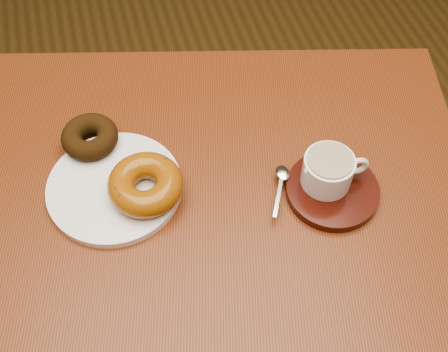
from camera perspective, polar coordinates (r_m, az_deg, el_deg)
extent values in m
cube|color=brown|center=(0.91, -1.21, -1.56)|extent=(0.97, 0.82, 0.03)
cylinder|color=#432F13|center=(1.45, -16.15, -1.37)|extent=(0.05, 0.05, 0.76)
cylinder|color=#432F13|center=(1.44, 14.22, -0.95)|extent=(0.05, 0.05, 0.76)
cylinder|color=white|center=(0.91, -11.06, -1.11)|extent=(0.25, 0.25, 0.01)
torus|color=black|center=(0.95, -13.48, 3.90)|extent=(0.12, 0.12, 0.03)
torus|color=#975410|center=(0.87, -8.00, -0.86)|extent=(0.12, 0.12, 0.04)
cube|color=#4D2A19|center=(0.85, -5.72, 0.37)|extent=(0.01, 0.01, 0.00)
cube|color=#4D2A19|center=(0.87, -6.29, 1.26)|extent=(0.01, 0.01, 0.00)
cube|color=#4D2A19|center=(0.87, -7.33, 1.76)|extent=(0.01, 0.01, 0.00)
cube|color=#4D2A19|center=(0.88, -8.58, 1.75)|extent=(0.01, 0.01, 0.00)
cube|color=#4D2A19|center=(0.87, -9.70, 1.24)|extent=(0.01, 0.01, 0.00)
cube|color=#4D2A19|center=(0.86, -10.43, 0.35)|extent=(0.01, 0.01, 0.00)
cube|color=#4D2A19|center=(0.85, -10.56, -0.69)|extent=(0.01, 0.01, 0.00)
cube|color=#4D2A19|center=(0.84, -10.04, -1.62)|extent=(0.01, 0.01, 0.00)
cube|color=#4D2A19|center=(0.83, -8.98, -2.17)|extent=(0.01, 0.01, 0.00)
cube|color=#4D2A19|center=(0.83, -7.68, -2.17)|extent=(0.01, 0.01, 0.00)
cube|color=#4D2A19|center=(0.84, -6.50, -1.62)|extent=(0.01, 0.01, 0.00)
cube|color=#4D2A19|center=(0.84, -5.79, -0.69)|extent=(0.01, 0.01, 0.00)
cylinder|color=#330D06|center=(0.90, 10.94, -1.44)|extent=(0.16, 0.16, 0.02)
cylinder|color=white|center=(0.88, 10.49, 0.51)|extent=(0.08, 0.08, 0.05)
cylinder|color=brown|center=(0.86, 10.76, 1.60)|extent=(0.07, 0.07, 0.00)
torus|color=white|center=(0.89, 13.37, 0.99)|extent=(0.04, 0.01, 0.04)
ellipsoid|color=silver|center=(0.90, 5.96, 0.33)|extent=(0.02, 0.03, 0.01)
cube|color=silver|center=(0.87, 5.55, -1.99)|extent=(0.04, 0.07, 0.00)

